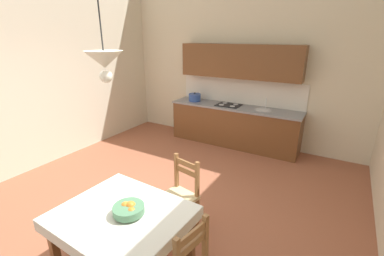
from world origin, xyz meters
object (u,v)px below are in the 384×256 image
object	(u,v)px
dining_table	(122,224)
dining_chair_kitchen_side	(179,196)
kitchen_cabinetry	(235,108)
fruit_bowl	(129,209)
pendant_lamp	(104,61)

from	to	relation	value
dining_table	dining_chair_kitchen_side	distance (m)	0.93
kitchen_cabinetry	dining_table	distance (m)	3.90
dining_table	fruit_bowl	world-z (taller)	fruit_bowl
fruit_bowl	dining_chair_kitchen_side	bearing A→B (deg)	90.83
fruit_bowl	pendant_lamp	world-z (taller)	pendant_lamp
kitchen_cabinetry	dining_table	xyz separation A→B (m)	(0.38, -3.87, -0.23)
kitchen_cabinetry	dining_chair_kitchen_side	xyz separation A→B (m)	(0.45, -2.97, -0.41)
fruit_bowl	pendant_lamp	xyz separation A→B (m)	(-0.20, 0.08, 1.35)
kitchen_cabinetry	fruit_bowl	bearing A→B (deg)	-83.16
kitchen_cabinetry	dining_table	size ratio (longest dim) A/B	2.27
dining_chair_kitchen_side	kitchen_cabinetry	bearing A→B (deg)	98.61
kitchen_cabinetry	pendant_lamp	world-z (taller)	pendant_lamp
dining_chair_kitchen_side	pendant_lamp	distance (m)	1.91
dining_chair_kitchen_side	fruit_bowl	xyz separation A→B (m)	(0.01, -0.88, 0.37)
pendant_lamp	kitchen_cabinetry	bearing A→B (deg)	93.93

